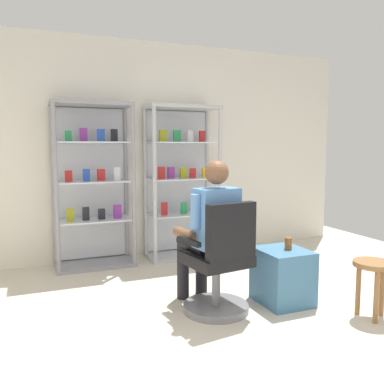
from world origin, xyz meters
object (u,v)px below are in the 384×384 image
Objects in this scene: office_chair at (220,268)px; seated_shopkeeper at (209,227)px; tea_glass at (288,244)px; wooden_stool at (373,273)px; storage_crate at (283,276)px; display_cabinet_left at (93,184)px; display_cabinet_right at (181,181)px.

seated_shopkeeper reaches higher than office_chair.
tea_glass is 0.72m from wooden_stool.
storage_crate is at bearing 0.07° from office_chair.
display_cabinet_left is 2.38m from tea_glass.
office_chair is 0.36m from seated_shopkeeper.
tea_glass is (0.33, -1.85, -0.43)m from display_cabinet_right.
office_chair is at bearing -81.76° from seated_shopkeeper.
seated_shopkeeper is (0.73, -1.68, -0.25)m from display_cabinet_left.
office_chair is 1.25m from wooden_stool.
display_cabinet_left is 2.41m from storage_crate.
display_cabinet_left is 1.10m from display_cabinet_right.
seated_shopkeeper reaches higher than tea_glass.
wooden_stool is at bearing -48.10° from storage_crate.
tea_glass is (0.67, -0.01, 0.15)m from office_chair.
display_cabinet_left is at bearing 179.99° from display_cabinet_right.
display_cabinet_right reaches higher than tea_glass.
seated_shopkeeper is 0.82m from storage_crate.
wooden_stool is at bearing -26.08° from office_chair.
office_chair is 9.03× the size of tea_glass.
seated_shopkeeper is (-0.37, -1.68, -0.25)m from display_cabinet_right.
office_chair is at bearing 153.92° from wooden_stool.
tea_glass is (0.70, -0.17, -0.17)m from seated_shopkeeper.
tea_glass is (1.43, -1.85, -0.42)m from display_cabinet_left.
seated_shopkeeper is 12.14× the size of tea_glass.
seated_shopkeeper is at bearing -66.43° from display_cabinet_left.
display_cabinet_left reaches higher than seated_shopkeeper.
seated_shopkeeper reaches higher than wooden_stool.
wooden_stool is (1.88, -2.39, -0.59)m from display_cabinet_left.
seated_shopkeeper is 0.74m from tea_glass.
tea_glass is at bearing -0.90° from office_chair.
display_cabinet_right is 2.00m from storage_crate.
seated_shopkeeper is 1.39m from wooden_stool.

